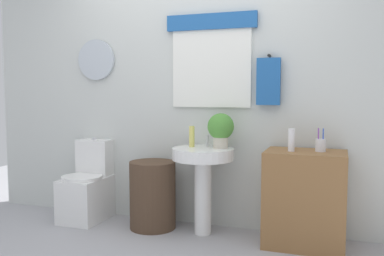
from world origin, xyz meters
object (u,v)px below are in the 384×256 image
(wooden_cabinet, at_px, (305,199))
(laundry_hamper, at_px, (153,195))
(potted_plant, at_px, (221,128))
(lotion_bottle, at_px, (291,140))
(pedestal_sink, at_px, (203,169))
(soap_bottle, at_px, (192,136))
(toilet, at_px, (88,189))
(toothbrush_cup, at_px, (321,145))

(wooden_cabinet, bearing_deg, laundry_hamper, 180.00)
(laundry_hamper, height_order, wooden_cabinet, wooden_cabinet)
(potted_plant, xyz_separation_m, lotion_bottle, (0.61, -0.10, -0.07))
(pedestal_sink, bearing_deg, soap_bottle, 157.38)
(soap_bottle, height_order, potted_plant, potted_plant)
(laundry_hamper, relative_size, potted_plant, 2.03)
(potted_plant, bearing_deg, wooden_cabinet, -4.79)
(toilet, distance_m, soap_bottle, 1.20)
(pedestal_sink, distance_m, wooden_cabinet, 0.88)
(laundry_hamper, xyz_separation_m, soap_bottle, (0.36, 0.05, 0.54))
(toilet, relative_size, potted_plant, 2.61)
(potted_plant, bearing_deg, soap_bottle, -177.80)
(wooden_cabinet, height_order, toothbrush_cup, toothbrush_cup)
(soap_bottle, height_order, lotion_bottle, lotion_bottle)
(pedestal_sink, bearing_deg, lotion_bottle, -3.07)
(soap_bottle, xyz_separation_m, lotion_bottle, (0.87, -0.09, 0.01))
(soap_bottle, bearing_deg, potted_plant, 2.20)
(soap_bottle, bearing_deg, pedestal_sink, -22.62)
(pedestal_sink, bearing_deg, toilet, 178.36)
(laundry_hamper, height_order, toothbrush_cup, toothbrush_cup)
(laundry_hamper, bearing_deg, toothbrush_cup, 0.79)
(lotion_bottle, height_order, toothbrush_cup, toothbrush_cup)
(toilet, height_order, wooden_cabinet, toilet)
(laundry_hamper, xyz_separation_m, potted_plant, (0.62, 0.06, 0.62))
(pedestal_sink, bearing_deg, laundry_hamper, 180.00)
(laundry_hamper, bearing_deg, pedestal_sink, -0.00)
(potted_plant, height_order, lotion_bottle, potted_plant)
(lotion_bottle, xyz_separation_m, toothbrush_cup, (0.22, 0.06, -0.04))
(potted_plant, distance_m, lotion_bottle, 0.62)
(wooden_cabinet, distance_m, soap_bottle, 1.08)
(toilet, relative_size, lotion_bottle, 4.35)
(soap_bottle, bearing_deg, toothbrush_cup, -1.59)
(pedestal_sink, xyz_separation_m, potted_plant, (0.14, 0.06, 0.35))
(wooden_cabinet, xyz_separation_m, lotion_bottle, (-0.11, -0.04, 0.47))
(toilet, relative_size, wooden_cabinet, 1.02)
(soap_bottle, relative_size, lotion_bottle, 1.02)
(wooden_cabinet, bearing_deg, lotion_bottle, -159.97)
(pedestal_sink, relative_size, toothbrush_cup, 4.07)
(potted_plant, bearing_deg, toilet, -178.88)
(soap_bottle, bearing_deg, lotion_bottle, -5.93)
(lotion_bottle, bearing_deg, laundry_hamper, 178.13)
(laundry_hamper, distance_m, wooden_cabinet, 1.34)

